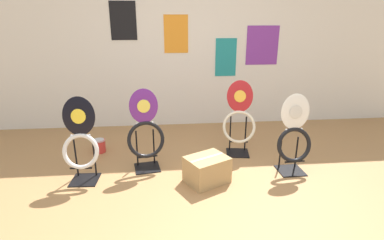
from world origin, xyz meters
name	(u,v)px	position (x,y,z in m)	size (l,w,h in m)	color
ground_plane	(207,215)	(0.00, 0.00, 0.00)	(14.00, 14.00, 0.00)	#A37547
wall_back	(185,42)	(0.00, 2.46, 1.30)	(8.00, 0.07, 2.60)	silver
toilet_seat_display_purple_note	(146,134)	(-0.56, 0.93, 0.42)	(0.43, 0.32, 0.93)	black
toilet_seat_display_white_plain	(294,138)	(1.06, 0.71, 0.40)	(0.40, 0.29, 0.89)	black
toilet_seat_display_crimson_swirl	(239,121)	(0.58, 1.24, 0.43)	(0.43, 0.32, 0.93)	black
toilet_seat_display_jazz_black	(81,143)	(-1.21, 0.72, 0.43)	(0.38, 0.29, 0.91)	black
paint_can	(99,145)	(-1.20, 1.45, 0.09)	(0.16, 0.16, 0.17)	red
storage_box	(207,170)	(0.08, 0.57, 0.14)	(0.52, 0.48, 0.28)	tan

